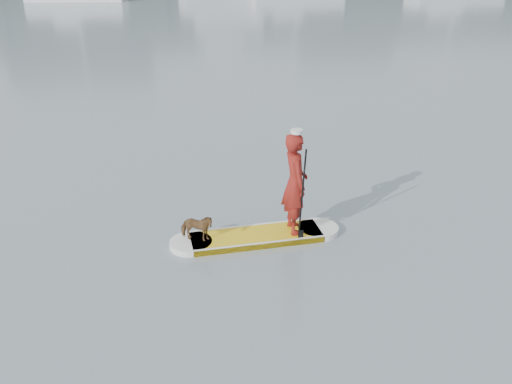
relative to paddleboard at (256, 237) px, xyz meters
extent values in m
plane|color=slate|center=(2.43, -2.32, -0.06)|extent=(140.00, 140.00, 0.00)
cube|color=gold|center=(0.00, 0.00, 0.00)|extent=(2.52, 0.86, 0.12)
cylinder|color=silver|center=(-1.25, -0.03, 0.00)|extent=(0.80, 0.80, 0.12)
cylinder|color=silver|center=(1.25, 0.03, 0.00)|extent=(0.80, 0.80, 0.12)
cube|color=silver|center=(-0.01, 0.37, 0.00)|extent=(2.50, 0.12, 0.12)
cube|color=silver|center=(0.01, -0.37, 0.00)|extent=(2.50, 0.12, 0.12)
imported|color=maroon|center=(0.75, 0.02, 1.04)|extent=(0.49, 0.73, 1.97)
cylinder|color=silver|center=(0.75, 0.02, 2.06)|extent=(0.22, 0.22, 0.07)
imported|color=#53381C|center=(-1.13, -0.03, 0.33)|extent=(0.69, 0.49, 0.54)
cylinder|color=black|center=(0.80, -0.30, 0.94)|extent=(0.04, 0.30, 1.89)
cube|color=black|center=(0.80, -0.30, 0.04)|extent=(0.10, 0.02, 0.32)
camera|label=1|loc=(-1.90, -9.35, 5.35)|focal=40.00mm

